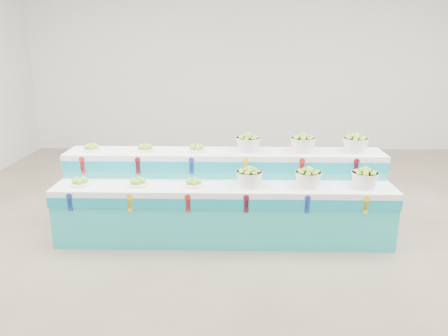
# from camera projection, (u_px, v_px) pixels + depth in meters

# --- Properties ---
(ground) EXTENTS (10.00, 10.00, 0.00)m
(ground) POSITION_uv_depth(u_px,v_px,m) (277.00, 246.00, 5.17)
(ground) COLOR brown
(ground) RESTS_ON ground
(back_wall) EXTENTS (10.00, 0.00, 10.00)m
(back_wall) POSITION_uv_depth(u_px,v_px,m) (256.00, 60.00, 9.42)
(back_wall) COLOR silver
(back_wall) RESTS_ON ground
(display_stand) EXTENTS (4.08, 1.09, 1.02)m
(display_stand) POSITION_uv_depth(u_px,v_px,m) (224.00, 195.00, 5.39)
(display_stand) COLOR #28BAC1
(display_stand) RESTS_ON ground
(plate_lower_left) EXTENTS (0.26, 0.26, 0.10)m
(plate_lower_left) POSITION_uv_depth(u_px,v_px,m) (80.00, 181.00, 5.11)
(plate_lower_left) COLOR white
(plate_lower_left) RESTS_ON display_stand
(plate_lower_mid) EXTENTS (0.26, 0.26, 0.10)m
(plate_lower_mid) POSITION_uv_depth(u_px,v_px,m) (138.00, 182.00, 5.10)
(plate_lower_mid) COLOR white
(plate_lower_mid) RESTS_ON display_stand
(plate_lower_right) EXTENTS (0.26, 0.26, 0.10)m
(plate_lower_right) POSITION_uv_depth(u_px,v_px,m) (193.00, 182.00, 5.08)
(plate_lower_right) COLOR white
(plate_lower_right) RESTS_ON display_stand
(basket_lower_left) EXTENTS (0.31, 0.31, 0.23)m
(basket_lower_left) POSITION_uv_depth(u_px,v_px,m) (249.00, 177.00, 5.05)
(basket_lower_left) COLOR silver
(basket_lower_left) RESTS_ON display_stand
(basket_lower_mid) EXTENTS (0.31, 0.31, 0.23)m
(basket_lower_mid) POSITION_uv_depth(u_px,v_px,m) (308.00, 178.00, 5.03)
(basket_lower_mid) COLOR silver
(basket_lower_mid) RESTS_ON display_stand
(basket_lower_right) EXTENTS (0.31, 0.31, 0.23)m
(basket_lower_right) POSITION_uv_depth(u_px,v_px,m) (365.00, 178.00, 5.02)
(basket_lower_right) COLOR silver
(basket_lower_right) RESTS_ON display_stand
(plate_upper_left) EXTENTS (0.26, 0.26, 0.10)m
(plate_upper_left) POSITION_uv_depth(u_px,v_px,m) (91.00, 147.00, 5.52)
(plate_upper_left) COLOR white
(plate_upper_left) RESTS_ON display_stand
(plate_upper_mid) EXTENTS (0.26, 0.26, 0.10)m
(plate_upper_mid) POSITION_uv_depth(u_px,v_px,m) (145.00, 147.00, 5.50)
(plate_upper_mid) COLOR white
(plate_upper_mid) RESTS_ON display_stand
(plate_upper_right) EXTENTS (0.26, 0.26, 0.10)m
(plate_upper_right) POSITION_uv_depth(u_px,v_px,m) (196.00, 148.00, 5.48)
(plate_upper_right) COLOR white
(plate_upper_right) RESTS_ON display_stand
(basket_upper_left) EXTENTS (0.31, 0.31, 0.23)m
(basket_upper_left) POSITION_uv_depth(u_px,v_px,m) (248.00, 143.00, 5.45)
(basket_upper_left) COLOR silver
(basket_upper_left) RESTS_ON display_stand
(basket_upper_mid) EXTENTS (0.31, 0.31, 0.23)m
(basket_upper_mid) POSITION_uv_depth(u_px,v_px,m) (303.00, 143.00, 5.44)
(basket_upper_mid) COLOR silver
(basket_upper_mid) RESTS_ON display_stand
(basket_upper_right) EXTENTS (0.31, 0.31, 0.23)m
(basket_upper_right) POSITION_uv_depth(u_px,v_px,m) (355.00, 143.00, 5.42)
(basket_upper_right) COLOR silver
(basket_upper_right) RESTS_ON display_stand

